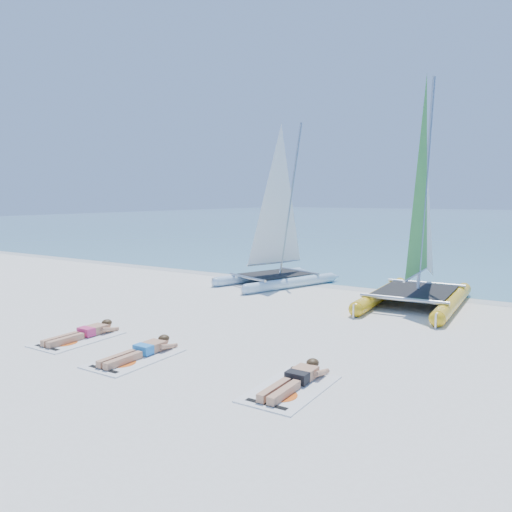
% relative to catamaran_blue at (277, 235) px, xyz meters
% --- Properties ---
extents(ground, '(140.00, 140.00, 0.00)m').
position_rel_catamaran_blue_xyz_m(ground, '(2.07, -4.56, -1.75)').
color(ground, silver).
rests_on(ground, ground).
extents(sea, '(140.00, 115.00, 0.01)m').
position_rel_catamaran_blue_xyz_m(sea, '(2.07, 58.44, -1.75)').
color(sea, '#70A8BA').
rests_on(sea, ground).
extents(wet_sand_strip, '(140.00, 1.40, 0.01)m').
position_rel_catamaran_blue_xyz_m(wet_sand_strip, '(2.07, 0.94, -1.75)').
color(wet_sand_strip, silver).
rests_on(wet_sand_strip, ground).
extents(catamaran_blue, '(3.42, 4.75, 5.87)m').
position_rel_catamaran_blue_xyz_m(catamaran_blue, '(0.00, 0.00, 0.00)').
color(catamaran_blue, '#C2E5FF').
rests_on(catamaran_blue, ground).
extents(catamaran_yellow, '(2.56, 5.38, 6.80)m').
position_rel_catamaran_blue_xyz_m(catamaran_yellow, '(5.02, -0.38, 0.39)').
color(catamaran_yellow, gold).
rests_on(catamaran_yellow, ground).
extents(towel_a, '(1.00, 1.85, 0.02)m').
position_rel_catamaran_blue_xyz_m(towel_a, '(-0.21, -8.30, -1.74)').
color(towel_a, silver).
rests_on(towel_a, ground).
extents(sunbather_a, '(0.37, 1.73, 0.26)m').
position_rel_catamaran_blue_xyz_m(sunbather_a, '(-0.21, -8.11, -1.63)').
color(sunbather_a, tan).
rests_on(sunbather_a, towel_a).
extents(towel_b, '(1.00, 1.85, 0.02)m').
position_rel_catamaran_blue_xyz_m(towel_b, '(1.78, -8.56, -1.74)').
color(towel_b, silver).
rests_on(towel_b, ground).
extents(sunbather_b, '(0.37, 1.73, 0.26)m').
position_rel_catamaran_blue_xyz_m(sunbather_b, '(1.78, -8.37, -1.63)').
color(sunbather_b, tan).
rests_on(sunbather_b, towel_b).
extents(towel_c, '(1.00, 1.85, 0.02)m').
position_rel_catamaran_blue_xyz_m(towel_c, '(5.00, -8.30, -1.74)').
color(towel_c, silver).
rests_on(towel_c, ground).
extents(sunbather_c, '(0.37, 1.73, 0.26)m').
position_rel_catamaran_blue_xyz_m(sunbather_c, '(5.00, -8.11, -1.63)').
color(sunbather_c, tan).
rests_on(sunbather_c, towel_c).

